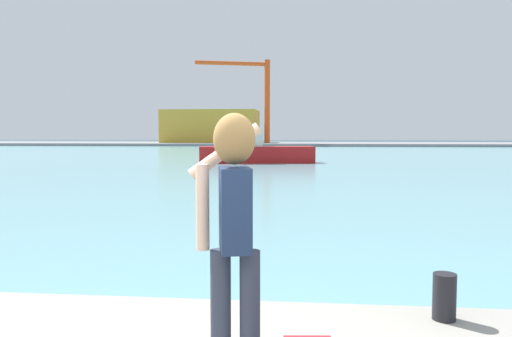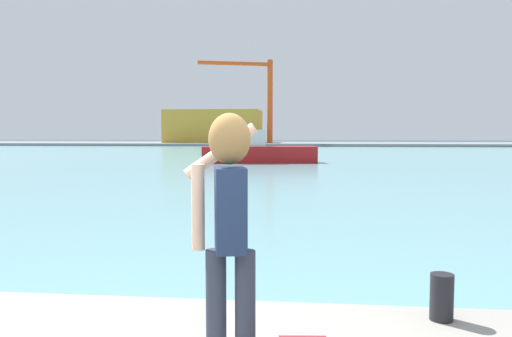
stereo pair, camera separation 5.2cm
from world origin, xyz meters
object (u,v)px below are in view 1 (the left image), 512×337
Objects in this scene: harbor_bollard at (444,297)px; warehouse_left at (211,126)px; boat_moored at (254,151)px; port_crane at (257,90)px; person_photographer at (233,214)px.

harbor_bollard is 93.21m from warehouse_left.
boat_moored is at bearing -76.00° from warehouse_left.
harbor_bollard is 0.05× the size of boat_moored.
boat_moored is at bearing 98.83° from harbor_bollard.
harbor_bollard is 87.60m from port_crane.
port_crane reaches higher than person_photographer.
warehouse_left reaches higher than person_photographer.
person_photographer is 2.18m from harbor_bollard.
port_crane is at bearing 96.83° from harbor_bollard.
port_crane reaches higher than warehouse_left.
person_photographer is 0.10× the size of warehouse_left.
boat_moored is at bearing -7.14° from person_photographer.
boat_moored is 0.50× the size of warehouse_left.
port_crane is (-8.69, 87.60, 8.14)m from person_photographer.
person_photographer is 88.41m from port_crane.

